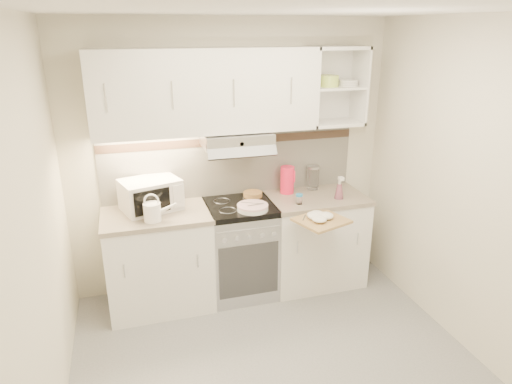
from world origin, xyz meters
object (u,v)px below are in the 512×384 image
electric_range (240,249)px  spray_bottle (339,189)px  microwave (150,195)px  cutting_board (321,221)px  plate_stack (253,207)px  pink_pitcher (287,180)px  glass_jar (313,177)px  watering_can (153,211)px

electric_range → spray_bottle: spray_bottle is taller
microwave → cutting_board: 1.49m
microwave → spray_bottle: microwave is taller
plate_stack → pink_pitcher: bearing=37.0°
microwave → glass_jar: (1.57, 0.09, -0.02)m
watering_can → spray_bottle: (1.70, 0.04, 0.00)m
cutting_board → pink_pitcher: bearing=77.0°
plate_stack → cutting_board: (0.51, -0.32, -0.05)m
electric_range → pink_pitcher: 0.79m
microwave → plate_stack: (0.85, -0.27, -0.11)m
pink_pitcher → glass_jar: 0.28m
electric_range → microwave: size_ratio=1.61×
electric_range → plate_stack: 0.51m
electric_range → pink_pitcher: pink_pitcher is taller
electric_range → glass_jar: glass_jar is taller
microwave → pink_pitcher: size_ratio=2.13×
cutting_board → glass_jar: bearing=53.9°
microwave → plate_stack: 0.90m
microwave → watering_can: bearing=-106.8°
plate_stack → spray_bottle: bearing=3.4°
pink_pitcher → cutting_board: (0.07, -0.66, -0.16)m
cutting_board → spray_bottle: bearing=28.6°
glass_jar → cutting_board: size_ratio=0.59×
pink_pitcher → spray_bottle: 0.50m
watering_can → spray_bottle: size_ratio=1.22×
glass_jar → cutting_board: glass_jar is taller
glass_jar → pink_pitcher: bearing=-172.7°
electric_range → plate_stack: size_ratio=3.30×
spray_bottle → watering_can: bearing=-175.4°
pink_pitcher → cutting_board: size_ratio=0.66×
microwave → watering_can: 0.27m
microwave → pink_pitcher: microwave is taller
microwave → watering_can: size_ratio=2.00×
electric_range → cutting_board: size_ratio=2.27×
electric_range → pink_pitcher: size_ratio=3.43×
spray_bottle → electric_range: bearing=175.9°
microwave → cutting_board: microwave is taller
plate_stack → cutting_board: plate_stack is taller
glass_jar → spray_bottle: size_ratio=1.03×
plate_stack → microwave: bearing=162.0°
microwave → plate_stack: microwave is taller
watering_can → cutting_board: size_ratio=0.71×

